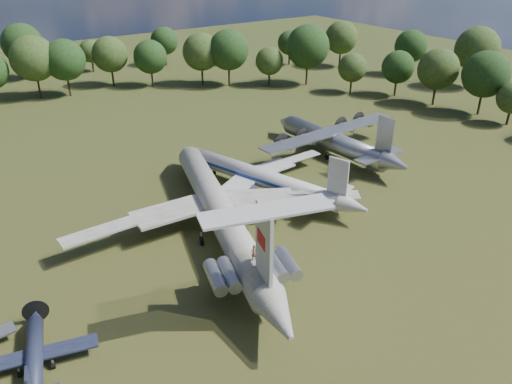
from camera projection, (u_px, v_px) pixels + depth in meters
ground at (196, 236)px, 66.61m from camera, size 300.00×300.00×0.00m
il62_airliner at (220, 216)px, 66.18m from camera, size 53.57×61.86×5.16m
tu104_jet at (261, 180)px, 77.41m from camera, size 38.94×45.19×3.83m
an12_transport at (333, 144)px, 90.08m from camera, size 31.86×35.24×4.45m
small_prop_west at (35, 361)px, 45.57m from camera, size 14.61×17.58×2.25m
person_on_il62 at (254, 253)px, 52.38m from camera, size 0.68×0.47×1.81m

